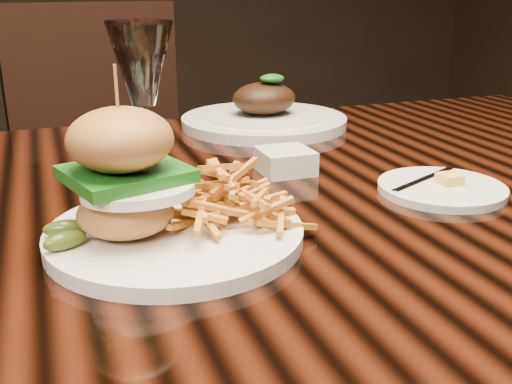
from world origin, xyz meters
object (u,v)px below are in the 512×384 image
object	(u,v)px
dining_table	(230,250)
wine_glass	(142,70)
far_dish	(264,116)
chair_far	(113,166)
burger_plate	(168,199)

from	to	relation	value
dining_table	wine_glass	size ratio (longest dim) A/B	7.79
far_dish	dining_table	bearing A→B (deg)	-117.15
wine_glass	chair_far	distance (m)	0.93
burger_plate	wine_glass	bearing A→B (deg)	82.63
burger_plate	wine_glass	world-z (taller)	wine_glass
far_dish	wine_glass	bearing A→B (deg)	-131.21
burger_plate	dining_table	bearing A→B (deg)	45.13
burger_plate	chair_far	size ratio (longest dim) A/B	0.27
burger_plate	chair_far	xyz separation A→B (m)	(0.05, 1.01, -0.26)
dining_table	burger_plate	size ratio (longest dim) A/B	6.26
far_dish	chair_far	size ratio (longest dim) A/B	0.31
far_dish	burger_plate	bearing A→B (deg)	-120.86
chair_far	dining_table	bearing A→B (deg)	-97.05
wine_glass	far_dish	xyz separation A→B (m)	(0.26, 0.30, -0.13)
dining_table	burger_plate	bearing A→B (deg)	-129.77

